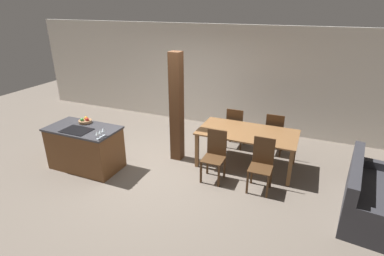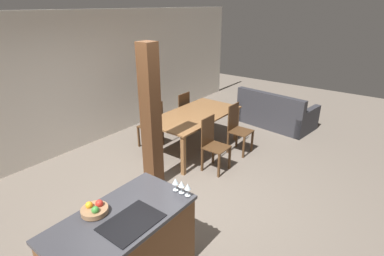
{
  "view_description": "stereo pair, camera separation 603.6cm",
  "coord_description": "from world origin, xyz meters",
  "px_view_note": "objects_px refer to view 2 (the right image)",
  "views": [
    {
      "loc": [
        2.68,
        -4.7,
        3.18
      ],
      "look_at": [
        0.6,
        0.2,
        0.95
      ],
      "focal_mm": 28.0,
      "sensor_mm": 36.0,
      "label": 1
    },
    {
      "loc": [
        -2.93,
        -2.48,
        2.81
      ],
      "look_at": [
        0.6,
        0.2,
        0.95
      ],
      "focal_mm": 28.0,
      "sensor_mm": 36.0,
      "label": 2
    }
  ],
  "objects_px": {
    "fruit_bowl": "(95,209)",
    "wine_glass_middle": "(181,184)",
    "wine_glass_near": "(188,187)",
    "dining_table": "(195,118)",
    "dining_chair_near_left": "(213,143)",
    "couch": "(276,114)",
    "kitchen_island": "(125,251)",
    "dining_chair_near_right": "(237,128)",
    "timber_post": "(151,120)",
    "dining_chair_far_right": "(180,113)",
    "dining_chair_far_left": "(153,124)",
    "wine_glass_far": "(175,181)"
  },
  "relations": [
    {
      "from": "fruit_bowl",
      "to": "dining_table",
      "type": "bearing_deg",
      "value": 19.72
    },
    {
      "from": "wine_glass_near",
      "to": "timber_post",
      "type": "distance_m",
      "value": 1.69
    },
    {
      "from": "dining_chair_near_left",
      "to": "dining_chair_far_left",
      "type": "relative_size",
      "value": 1.0
    },
    {
      "from": "fruit_bowl",
      "to": "timber_post",
      "type": "xyz_separation_m",
      "value": [
        1.68,
        0.87,
        0.22
      ]
    },
    {
      "from": "dining_table",
      "to": "dining_chair_near_right",
      "type": "bearing_deg",
      "value": -58.81
    },
    {
      "from": "wine_glass_near",
      "to": "dining_table",
      "type": "relative_size",
      "value": 0.08
    },
    {
      "from": "kitchen_island",
      "to": "dining_chair_far_right",
      "type": "relative_size",
      "value": 1.48
    },
    {
      "from": "kitchen_island",
      "to": "dining_chair_near_right",
      "type": "xyz_separation_m",
      "value": [
        3.46,
        0.63,
        0.06
      ]
    },
    {
      "from": "dining_chair_near_right",
      "to": "dining_chair_far_right",
      "type": "relative_size",
      "value": 1.0
    },
    {
      "from": "fruit_bowl",
      "to": "wine_glass_middle",
      "type": "height_order",
      "value": "wine_glass_middle"
    },
    {
      "from": "wine_glass_near",
      "to": "timber_post",
      "type": "relative_size",
      "value": 0.06
    },
    {
      "from": "wine_glass_near",
      "to": "dining_chair_far_left",
      "type": "bearing_deg",
      "value": 51.46
    },
    {
      "from": "kitchen_island",
      "to": "dining_chair_far_left",
      "type": "bearing_deg",
      "value": 39.15
    },
    {
      "from": "wine_glass_near",
      "to": "wine_glass_middle",
      "type": "relative_size",
      "value": 1.0
    },
    {
      "from": "dining_chair_far_right",
      "to": "couch",
      "type": "bearing_deg",
      "value": 139.98
    },
    {
      "from": "kitchen_island",
      "to": "couch",
      "type": "bearing_deg",
      "value": 6.15
    },
    {
      "from": "wine_glass_far",
      "to": "dining_chair_far_right",
      "type": "relative_size",
      "value": 0.15
    },
    {
      "from": "timber_post",
      "to": "dining_chair_far_left",
      "type": "bearing_deg",
      "value": 44.36
    },
    {
      "from": "wine_glass_near",
      "to": "fruit_bowl",
      "type": "bearing_deg",
      "value": 144.33
    },
    {
      "from": "wine_glass_near",
      "to": "timber_post",
      "type": "xyz_separation_m",
      "value": [
        0.91,
        1.42,
        0.15
      ]
    },
    {
      "from": "fruit_bowl",
      "to": "dining_chair_near_left",
      "type": "bearing_deg",
      "value": 8.26
    },
    {
      "from": "dining_chair_near_left",
      "to": "couch",
      "type": "height_order",
      "value": "dining_chair_near_left"
    },
    {
      "from": "fruit_bowl",
      "to": "timber_post",
      "type": "height_order",
      "value": "timber_post"
    },
    {
      "from": "fruit_bowl",
      "to": "dining_chair_far_right",
      "type": "relative_size",
      "value": 0.27
    },
    {
      "from": "dining_table",
      "to": "dining_chair_far_left",
      "type": "xyz_separation_m",
      "value": [
        -0.44,
        0.73,
        -0.17
      ]
    },
    {
      "from": "wine_glass_middle",
      "to": "couch",
      "type": "bearing_deg",
      "value": 9.86
    },
    {
      "from": "dining_chair_near_right",
      "to": "dining_chair_far_right",
      "type": "height_order",
      "value": "same"
    },
    {
      "from": "dining_chair_near_right",
      "to": "dining_chair_near_left",
      "type": "bearing_deg",
      "value": 180.0
    },
    {
      "from": "dining_chair_near_right",
      "to": "dining_chair_far_left",
      "type": "bearing_deg",
      "value": 121.19
    },
    {
      "from": "wine_glass_far",
      "to": "dining_chair_near_right",
      "type": "xyz_separation_m",
      "value": [
        2.82,
        0.78,
        -0.5
      ]
    },
    {
      "from": "wine_glass_near",
      "to": "wine_glass_middle",
      "type": "xyz_separation_m",
      "value": [
        0.0,
        0.08,
        0.0
      ]
    },
    {
      "from": "wine_glass_far",
      "to": "couch",
      "type": "relative_size",
      "value": 0.08
    },
    {
      "from": "kitchen_island",
      "to": "dining_chair_near_right",
      "type": "height_order",
      "value": "dining_chair_near_right"
    },
    {
      "from": "fruit_bowl",
      "to": "dining_chair_far_left",
      "type": "distance_m",
      "value": 3.31
    },
    {
      "from": "dining_chair_near_right",
      "to": "couch",
      "type": "relative_size",
      "value": 0.53
    },
    {
      "from": "wine_glass_far",
      "to": "dining_chair_near_right",
      "type": "bearing_deg",
      "value": 15.44
    },
    {
      "from": "wine_glass_middle",
      "to": "dining_chair_near_right",
      "type": "relative_size",
      "value": 0.15
    },
    {
      "from": "kitchen_island",
      "to": "dining_chair_near_left",
      "type": "xyz_separation_m",
      "value": [
        2.57,
        0.63,
        0.06
      ]
    },
    {
      "from": "dining_table",
      "to": "dining_chair_far_right",
      "type": "distance_m",
      "value": 0.88
    },
    {
      "from": "kitchen_island",
      "to": "timber_post",
      "type": "xyz_separation_m",
      "value": [
        1.56,
        1.1,
        0.71
      ]
    },
    {
      "from": "wine_glass_middle",
      "to": "dining_chair_far_right",
      "type": "bearing_deg",
      "value": 39.64
    },
    {
      "from": "wine_glass_middle",
      "to": "dining_chair_near_left",
      "type": "bearing_deg",
      "value": 24.13
    },
    {
      "from": "kitchen_island",
      "to": "timber_post",
      "type": "height_order",
      "value": "timber_post"
    },
    {
      "from": "kitchen_island",
      "to": "dining_chair_near_right",
      "type": "relative_size",
      "value": 1.48
    },
    {
      "from": "fruit_bowl",
      "to": "wine_glass_far",
      "type": "relative_size",
      "value": 1.77
    },
    {
      "from": "wine_glass_far",
      "to": "dining_chair_near_right",
      "type": "height_order",
      "value": "wine_glass_far"
    },
    {
      "from": "dining_chair_far_right",
      "to": "wine_glass_middle",
      "type": "bearing_deg",
      "value": 39.64
    },
    {
      "from": "dining_table",
      "to": "dining_chair_far_right",
      "type": "relative_size",
      "value": 2.02
    },
    {
      "from": "wine_glass_near",
      "to": "wine_glass_far",
      "type": "relative_size",
      "value": 1.0
    },
    {
      "from": "dining_chair_far_left",
      "to": "timber_post",
      "type": "bearing_deg",
      "value": 44.36
    }
  ]
}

